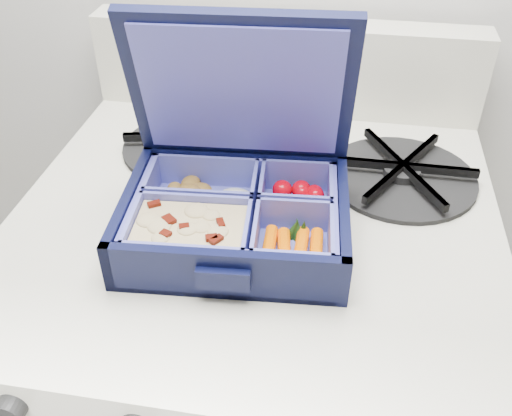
% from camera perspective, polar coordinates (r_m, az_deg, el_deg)
% --- Properties ---
extents(stove, '(0.54, 0.54, 0.80)m').
position_cam_1_polar(stove, '(0.94, 0.10, -19.48)').
color(stove, beige).
rests_on(stove, floor).
extents(bento_box, '(0.24, 0.19, 0.05)m').
position_cam_1_polar(bento_box, '(0.58, -2.07, -0.96)').
color(bento_box, black).
rests_on(bento_box, stove).
extents(burner_grate, '(0.18, 0.18, 0.03)m').
position_cam_1_polar(burner_grate, '(0.70, 14.41, 3.69)').
color(burner_grate, black).
rests_on(burner_grate, stove).
extents(burner_grate_rear, '(0.21, 0.21, 0.02)m').
position_cam_1_polar(burner_grate_rear, '(0.74, -6.54, 6.61)').
color(burner_grate_rear, black).
rests_on(burner_grate_rear, stove).
extents(fork, '(0.13, 0.17, 0.01)m').
position_cam_1_polar(fork, '(0.68, 7.23, 2.81)').
color(fork, silver).
rests_on(fork, stove).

